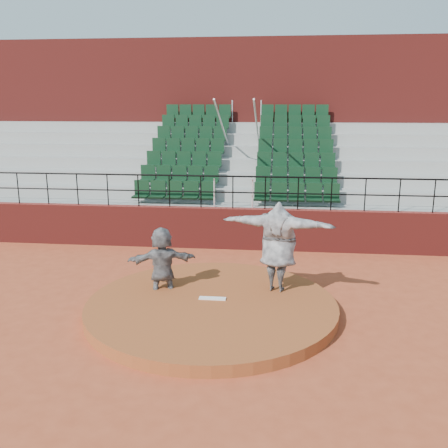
# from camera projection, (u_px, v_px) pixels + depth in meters

# --- Properties ---
(ground) EXTENTS (90.00, 90.00, 0.00)m
(ground) POSITION_uv_depth(u_px,v_px,m) (212.00, 312.00, 11.01)
(ground) COLOR #AA4526
(ground) RESTS_ON ground
(pitchers_mound) EXTENTS (5.50, 5.50, 0.25)m
(pitchers_mound) POSITION_uv_depth(u_px,v_px,m) (212.00, 307.00, 10.98)
(pitchers_mound) COLOR #954721
(pitchers_mound) RESTS_ON ground
(pitching_rubber) EXTENTS (0.60, 0.15, 0.03)m
(pitching_rubber) POSITION_uv_depth(u_px,v_px,m) (212.00, 298.00, 11.09)
(pitching_rubber) COLOR white
(pitching_rubber) RESTS_ON pitchers_mound
(boundary_wall) EXTENTS (24.00, 0.30, 1.30)m
(boundary_wall) POSITION_uv_depth(u_px,v_px,m) (233.00, 228.00, 15.68)
(boundary_wall) COLOR maroon
(boundary_wall) RESTS_ON ground
(wall_railing) EXTENTS (24.04, 0.05, 1.03)m
(wall_railing) POSITION_uv_depth(u_px,v_px,m) (233.00, 185.00, 15.36)
(wall_railing) COLOR black
(wall_railing) RESTS_ON boundary_wall
(seating_deck) EXTENTS (24.00, 5.97, 4.63)m
(seating_deck) POSITION_uv_depth(u_px,v_px,m) (242.00, 185.00, 19.02)
(seating_deck) COLOR gray
(seating_deck) RESTS_ON ground
(press_box_facade) EXTENTS (24.00, 3.00, 7.10)m
(press_box_facade) POSITION_uv_depth(u_px,v_px,m) (249.00, 124.00, 22.33)
(press_box_facade) COLOR maroon
(press_box_facade) RESTS_ON ground
(pitcher) EXTENTS (2.67, 1.27, 2.10)m
(pitcher) POSITION_uv_depth(u_px,v_px,m) (278.00, 247.00, 11.41)
(pitcher) COLOR black
(pitcher) RESTS_ON pitchers_mound
(fielder) EXTENTS (1.68, 0.96, 1.73)m
(fielder) POSITION_uv_depth(u_px,v_px,m) (162.00, 263.00, 11.61)
(fielder) COLOR black
(fielder) RESTS_ON ground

